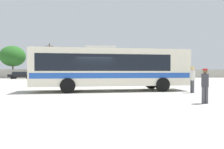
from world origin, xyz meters
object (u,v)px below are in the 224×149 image
object	(u,v)px
parked_car_second_maroon	(55,75)
utility_pole_near	(49,60)
roadside_tree_midleft	(49,62)
attendant_by_bus_door	(192,78)
parked_car_leftmost_black	(21,75)
coach_bus_cream_blue	(110,67)
roadside_tree_left	(13,56)
passenger_waiting_on_apron	(205,84)
parked_car_third_dark_blue	(89,75)

from	to	relation	value
parked_car_second_maroon	utility_pole_near	world-z (taller)	utility_pole_near
roadside_tree_midleft	attendant_by_bus_door	bearing A→B (deg)	-63.74
parked_car_leftmost_black	coach_bus_cream_blue	bearing A→B (deg)	-58.95
coach_bus_cream_blue	roadside_tree_left	size ratio (longest dim) A/B	1.64
coach_bus_cream_blue	passenger_waiting_on_apron	xyz separation A→B (m)	(3.89, -6.41, -0.89)
attendant_by_bus_door	parked_car_leftmost_black	xyz separation A→B (m)	(-20.94, 27.42, -0.27)
attendant_by_bus_door	parked_car_third_dark_blue	size ratio (longest dim) A/B	0.43
coach_bus_cream_blue	parked_car_leftmost_black	distance (m)	29.72
coach_bus_cream_blue	utility_pole_near	size ratio (longest dim) A/B	1.50
passenger_waiting_on_apron	roadside_tree_left	size ratio (longest dim) A/B	0.23
attendant_by_bus_door	passenger_waiting_on_apron	xyz separation A→B (m)	(-1.74, -4.43, -0.10)
passenger_waiting_on_apron	utility_pole_near	size ratio (longest dim) A/B	0.21
attendant_by_bus_door	parked_car_leftmost_black	size ratio (longest dim) A/B	0.39
passenger_waiting_on_apron	parked_car_leftmost_black	distance (m)	37.19
attendant_by_bus_door	roadside_tree_left	bearing A→B (deg)	126.51
attendant_by_bus_door	roadside_tree_left	world-z (taller)	roadside_tree_left
roadside_tree_midleft	utility_pole_near	bearing A→B (deg)	-75.42
parked_car_third_dark_blue	roadside_tree_left	bearing A→B (deg)	159.19
coach_bus_cream_blue	attendant_by_bus_door	size ratio (longest dim) A/B	6.54
parked_car_third_dark_blue	roadside_tree_midleft	xyz separation A→B (m)	(-9.36, 7.40, 2.93)
passenger_waiting_on_apron	roadside_tree_midleft	size ratio (longest dim) A/B	0.30
roadside_tree_midleft	coach_bus_cream_blue	bearing A→B (deg)	-70.72
attendant_by_bus_door	parked_car_leftmost_black	distance (m)	34.50
roadside_tree_left	roadside_tree_midleft	bearing A→B (deg)	6.31
parked_car_leftmost_black	parked_car_second_maroon	distance (m)	6.52
passenger_waiting_on_apron	parked_car_third_dark_blue	size ratio (longest dim) A/B	0.38
parked_car_third_dark_blue	roadside_tree_left	world-z (taller)	roadside_tree_left
attendant_by_bus_door	parked_car_third_dark_blue	world-z (taller)	attendant_by_bus_door
coach_bus_cream_blue	passenger_waiting_on_apron	distance (m)	7.55
roadside_tree_midleft	parked_car_second_maroon	bearing A→B (deg)	-70.67
coach_bus_cream_blue	parked_car_second_maroon	bearing A→B (deg)	109.27
passenger_waiting_on_apron	roadside_tree_left	xyz separation A→B (m)	(-23.05, 37.91, 3.98)
parked_car_leftmost_black	roadside_tree_left	distance (m)	8.29
parked_car_leftmost_black	roadside_tree_left	world-z (taller)	roadside_tree_left
parked_car_second_maroon	utility_pole_near	xyz separation A→B (m)	(-2.31, 6.39, 3.33)
attendant_by_bus_door	roadside_tree_left	xyz separation A→B (m)	(-24.78, 33.48, 3.88)
passenger_waiting_on_apron	utility_pole_near	world-z (taller)	utility_pole_near
parked_car_leftmost_black	parked_car_third_dark_blue	size ratio (longest dim) A/B	1.11
parked_car_second_maroon	parked_car_third_dark_blue	world-z (taller)	parked_car_second_maroon
attendant_by_bus_door	utility_pole_near	distance (m)	37.61
passenger_waiting_on_apron	parked_car_second_maroon	world-z (taller)	passenger_waiting_on_apron
parked_car_second_maroon	roadside_tree_midleft	xyz separation A→B (m)	(-2.52, 7.20, 2.92)
roadside_tree_left	roadside_tree_midleft	distance (m)	7.97
attendant_by_bus_door	roadside_tree_left	size ratio (longest dim) A/B	0.25
parked_car_leftmost_black	roadside_tree_midleft	xyz separation A→B (m)	(3.99, 6.93, 2.96)
passenger_waiting_on_apron	roadside_tree_midleft	bearing A→B (deg)	111.42
attendant_by_bus_door	utility_pole_near	world-z (taller)	utility_pole_near
passenger_waiting_on_apron	coach_bus_cream_blue	bearing A→B (deg)	121.24
parked_car_second_maroon	roadside_tree_left	bearing A→B (deg)	148.58
parked_car_second_maroon	roadside_tree_left	world-z (taller)	roadside_tree_left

